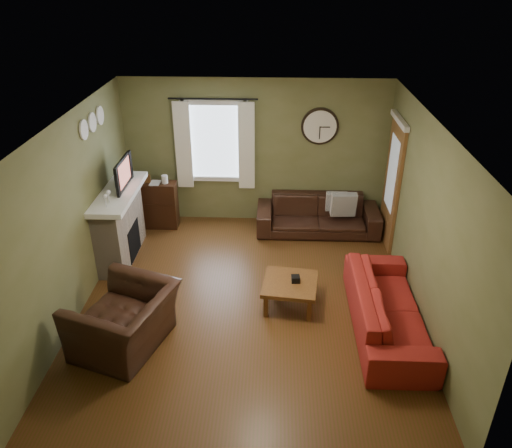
{
  "coord_description": "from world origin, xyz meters",
  "views": [
    {
      "loc": [
        0.35,
        -5.73,
        4.33
      ],
      "look_at": [
        0.1,
        0.4,
        1.05
      ],
      "focal_mm": 35.0,
      "sensor_mm": 36.0,
      "label": 1
    }
  ],
  "objects_px": {
    "bookshelf": "(157,205)",
    "sofa_brown": "(318,215)",
    "coffee_table": "(290,294)",
    "sofa_red": "(388,308)",
    "armchair": "(125,320)"
  },
  "relations": [
    {
      "from": "sofa_red",
      "to": "armchair",
      "type": "height_order",
      "value": "armchair"
    },
    {
      "from": "sofa_brown",
      "to": "armchair",
      "type": "distance_m",
      "value": 4.04
    },
    {
      "from": "sofa_brown",
      "to": "armchair",
      "type": "relative_size",
      "value": 1.8
    },
    {
      "from": "armchair",
      "to": "coffee_table",
      "type": "xyz_separation_m",
      "value": [
        2.06,
        0.9,
        -0.19
      ]
    },
    {
      "from": "bookshelf",
      "to": "sofa_brown",
      "type": "bearing_deg",
      "value": -1.24
    },
    {
      "from": "bookshelf",
      "to": "sofa_brown",
      "type": "distance_m",
      "value": 2.87
    },
    {
      "from": "sofa_brown",
      "to": "sofa_red",
      "type": "height_order",
      "value": "sofa_red"
    },
    {
      "from": "bookshelf",
      "to": "armchair",
      "type": "height_order",
      "value": "bookshelf"
    },
    {
      "from": "sofa_red",
      "to": "armchair",
      "type": "bearing_deg",
      "value": 97.98
    },
    {
      "from": "armchair",
      "to": "bookshelf",
      "type": "bearing_deg",
      "value": -156.31
    },
    {
      "from": "bookshelf",
      "to": "armchair",
      "type": "distance_m",
      "value": 3.18
    },
    {
      "from": "bookshelf",
      "to": "coffee_table",
      "type": "relative_size",
      "value": 1.17
    },
    {
      "from": "sofa_brown",
      "to": "coffee_table",
      "type": "distance_m",
      "value": 2.27
    },
    {
      "from": "bookshelf",
      "to": "sofa_brown",
      "type": "relative_size",
      "value": 0.4
    },
    {
      "from": "coffee_table",
      "to": "sofa_brown",
      "type": "bearing_deg",
      "value": 76.41
    }
  ]
}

